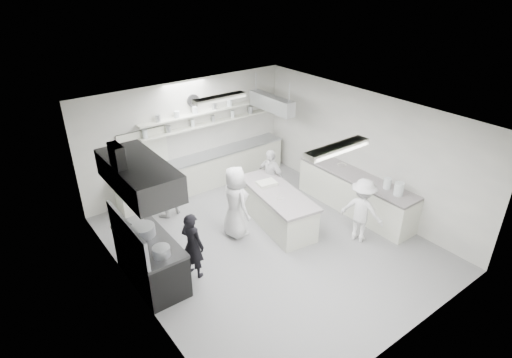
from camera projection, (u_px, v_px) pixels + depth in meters
floor at (267, 243)px, 9.53m from camera, size 6.00×7.00×0.02m
ceiling at (269, 116)px, 8.14m from camera, size 6.00×7.00×0.02m
wall_back at (188, 136)px, 11.32m from camera, size 6.00×0.04×3.00m
wall_front at (412, 271)px, 6.35m from camera, size 6.00×0.04×3.00m
wall_left at (132, 233)px, 7.23m from camera, size 0.04×7.00×3.00m
wall_right at (363, 150)px, 10.43m from camera, size 0.04×7.00×3.00m
stove at (151, 261)px, 8.21m from camera, size 0.80×1.80×0.90m
exhaust_hood at (139, 175)px, 7.34m from camera, size 0.85×2.00×0.50m
back_counter at (205, 171)px, 11.74m from camera, size 5.00×0.60×0.92m
shelf_lower at (212, 123)px, 11.48m from camera, size 4.20×0.26×0.04m
shelf_upper at (212, 111)px, 11.32m from camera, size 4.20×0.26×0.04m
pass_through_window at (143, 149)px, 10.63m from camera, size 1.30×0.04×1.00m
wall_clock at (193, 100)px, 10.96m from camera, size 0.32×0.05×0.32m
right_counter at (355, 194)px, 10.58m from camera, size 0.74×3.30×0.94m
pot_rack at (272, 103)px, 11.24m from camera, size 0.30×1.60×0.40m
light_fixture_front at (337, 148)px, 6.89m from camera, size 1.30×0.25×0.10m
light_fixture_rear at (220, 98)px, 9.45m from camera, size 1.30×0.25×0.10m
prep_island at (277, 208)px, 10.04m from camera, size 1.18×2.38×0.84m
stove_pot at (143, 232)px, 8.08m from camera, size 0.46×0.46×0.26m
cook_stove at (193, 245)px, 8.24m from camera, size 0.51×0.61×1.43m
cook_back at (164, 190)px, 10.23m from camera, size 0.76×0.62×1.45m
cook_island_left at (236, 202)px, 9.43m from camera, size 0.58×0.86×1.72m
cook_island_right at (270, 177)px, 10.75m from camera, size 0.51×0.94×1.52m
cook_right at (362, 210)px, 9.30m from camera, size 0.87×1.12×1.53m
bowl_island_a at (266, 184)px, 10.19m from camera, size 0.33×0.33×0.07m
bowl_island_b at (279, 199)px, 9.56m from camera, size 0.21×0.21×0.06m
bowl_right at (342, 165)px, 10.90m from camera, size 0.25×0.25×0.05m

